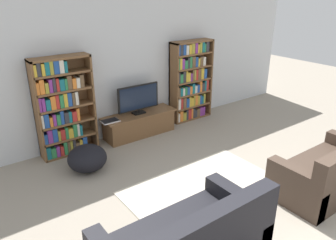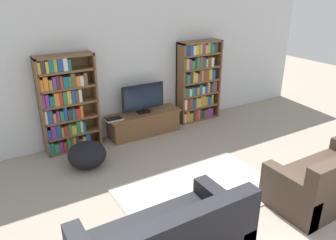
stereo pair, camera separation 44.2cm
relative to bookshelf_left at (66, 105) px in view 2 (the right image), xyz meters
The scene contains 9 objects.
wall_back 1.38m from the bookshelf_left, ahead, with size 8.80×0.06×2.60m.
bookshelf_left is the anchor object (origin of this frame).
bookshelf_right 2.79m from the bookshelf_left, ahead, with size 0.97×0.30×1.71m.
tv_stand 1.57m from the bookshelf_left, ahead, with size 1.48×0.47×0.45m.
television 1.45m from the bookshelf_left, ahead, with size 0.87×0.16×0.57m.
laptop 0.90m from the bookshelf_left, 10.94° to the right, with size 0.32×0.21×0.03m.
area_rug 2.72m from the bookshelf_left, 62.53° to the right, with size 2.23×1.43×0.02m.
couch_right_sofa 4.26m from the bookshelf_left, 52.02° to the right, with size 1.65×0.82×0.84m.
beanbag_ottoman 1.00m from the bookshelf_left, 85.23° to the right, with size 0.62×0.62×0.41m, color black.
Camera 2 is at (-2.52, -1.41, 2.74)m, focal length 35.00 mm.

